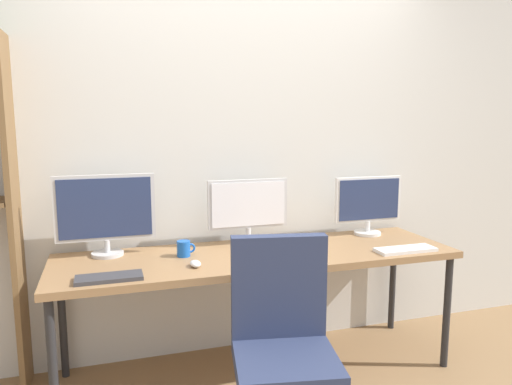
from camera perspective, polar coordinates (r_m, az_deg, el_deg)
The scene contains 11 objects.
wall_back at distance 3.13m, azimuth -2.05°, elevation 4.78°, with size 4.73×0.10×2.60m.
desk at distance 2.85m, azimuth 0.31°, elevation -8.11°, with size 2.33×0.68×0.74m.
office_chair at distance 2.30m, azimuth 3.22°, elevation -20.33°, with size 0.52×0.52×0.99m.
monitor_left at distance 2.85m, azimuth -17.40°, elevation -2.20°, with size 0.55×0.18×0.47m.
monitor_center at distance 2.98m, azimuth -0.94°, elevation -1.89°, with size 0.51×0.18×0.41m.
monitor_right at distance 3.32m, azimuth 13.15°, elevation -1.25°, with size 0.48×0.18×0.39m.
keyboard_left at distance 2.48m, azimuth -17.00°, elevation -9.62°, with size 0.32×0.13×0.02m, color #38383D.
keyboard_center at distance 2.62m, azimuth 1.87°, elevation -8.26°, with size 0.35×0.13×0.02m, color silver.
keyboard_right at distance 3.00m, azimuth 17.29°, elevation -6.48°, with size 0.36×0.13×0.02m, color silver.
computer_mouse at distance 2.60m, azimuth -7.20°, elevation -8.37°, with size 0.06×0.10×0.03m, color silver.
coffee_mug at distance 2.78m, azimuth -8.52°, elevation -6.59°, with size 0.11×0.08×0.09m.
Camera 1 is at (-0.84, -1.99, 1.52)m, focal length 33.76 mm.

